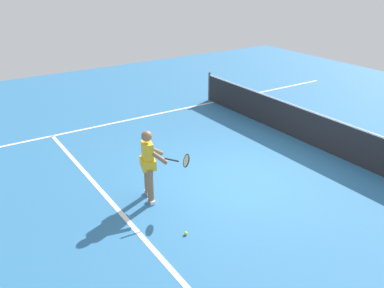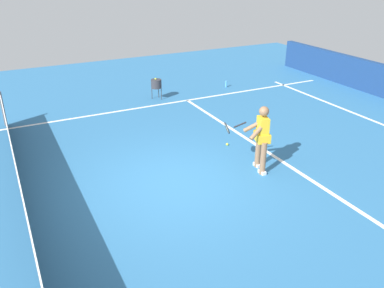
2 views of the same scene
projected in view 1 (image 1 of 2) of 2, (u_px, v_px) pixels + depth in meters
The scene contains 6 objects.
ground_plane at pixel (234, 180), 9.48m from camera, with size 24.51×24.51×0.00m, color teal.
service_line_marking at pixel (125, 217), 8.10m from camera, with size 9.92×0.10×0.01m, color white.
sideline_left_marking at pixel (138, 118), 13.28m from camera, with size 0.10×16.85×0.01m, color white.
court_net at pixel (325, 134), 10.80m from camera, with size 10.60×0.08×1.03m.
tennis_player at pixel (149, 163), 8.40m from camera, with size 0.96×0.88×1.55m.
tennis_ball_near at pixel (186, 233), 7.56m from camera, with size 0.07×0.07×0.07m, color #D1E533.
Camera 1 is at (6.44, -5.38, 4.59)m, focal length 38.48 mm.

